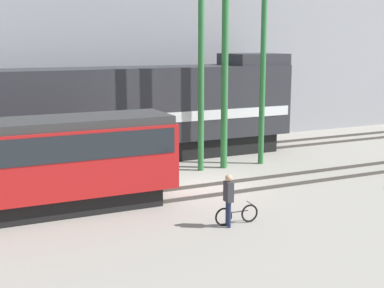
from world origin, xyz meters
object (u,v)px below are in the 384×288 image
at_px(person, 229,195).
at_px(streetcar, 46,160).
at_px(utility_pole_left, 201,71).
at_px(utility_pole_center, 225,76).
at_px(freight_locomotive, 138,112).
at_px(utility_pole_right, 263,63).
at_px(bicycle, 237,215).

bearing_deg(person, streetcar, 141.83).
xyz_separation_m(utility_pole_left, utility_pole_center, (1.22, 0.00, -0.27)).
bearing_deg(utility_pole_center, freight_locomotive, 132.60).
bearing_deg(utility_pole_right, streetcar, -162.85).
xyz_separation_m(streetcar, bicycle, (5.44, -3.84, -1.60)).
xyz_separation_m(bicycle, utility_pole_right, (5.50, 7.22, 4.62)).
xyz_separation_m(bicycle, person, (-0.39, -0.13, 0.76)).
bearing_deg(person, bicycle, 18.15).
bearing_deg(streetcar, utility_pole_center, 20.85).
xyz_separation_m(streetcar, utility_pole_center, (8.87, 3.38, 2.45)).
xyz_separation_m(freight_locomotive, utility_pole_left, (1.88, -3.38, 2.16)).
bearing_deg(utility_pole_left, person, -109.48).
height_order(person, utility_pole_center, utility_pole_center).
xyz_separation_m(utility_pole_left, utility_pole_right, (3.29, 0.00, 0.30)).
relative_size(bicycle, utility_pole_center, 0.18).
bearing_deg(streetcar, freight_locomotive, 49.53).
bearing_deg(freight_locomotive, bicycle, -91.73).
height_order(freight_locomotive, bicycle, freight_locomotive).
relative_size(utility_pole_left, utility_pole_right, 0.94).
xyz_separation_m(freight_locomotive, streetcar, (-5.76, -6.76, -0.56)).
bearing_deg(bicycle, utility_pole_center, 64.61).
xyz_separation_m(bicycle, utility_pole_center, (3.43, 7.22, 4.04)).
bearing_deg(utility_pole_center, utility_pole_right, 0.00).
xyz_separation_m(freight_locomotive, bicycle, (-0.32, -10.60, -2.16)).
distance_m(utility_pole_left, utility_pole_right, 3.31).
distance_m(streetcar, utility_pole_center, 9.80).
bearing_deg(person, utility_pole_left, 70.52).
relative_size(person, utility_pole_center, 0.20).
bearing_deg(streetcar, utility_pole_left, 23.83).
bearing_deg(bicycle, streetcar, 144.80).
height_order(freight_locomotive, person, freight_locomotive).
height_order(person, utility_pole_right, utility_pole_right).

